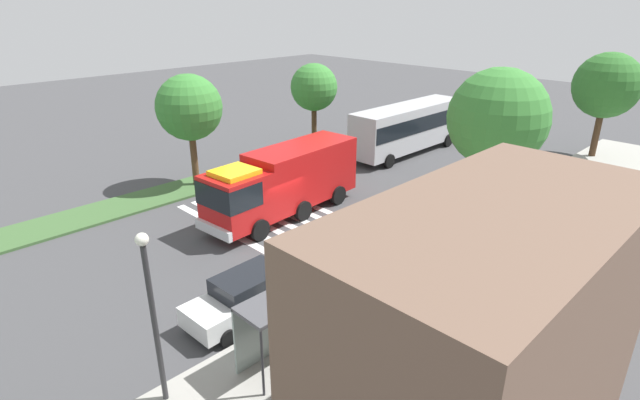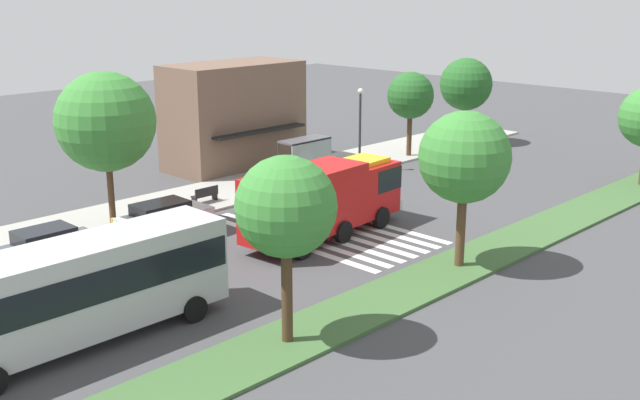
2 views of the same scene
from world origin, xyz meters
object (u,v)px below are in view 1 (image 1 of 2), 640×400
(sidewalk_tree_far_west, at_px, (607,86))
(median_tree_far_west, at_px, (314,88))
(street_lamp, at_px, (152,305))
(bench_west_of_shelter, at_px, (427,256))
(bus_stop_shelter, at_px, (284,309))
(parked_car_west, at_px, (489,177))
(fire_hydrant, at_px, (478,210))
(parked_car_mid, at_px, (433,204))
(transit_bus, at_px, (408,125))
(bench_near_shelter, at_px, (363,294))
(sidewalk_tree_west, at_px, (498,118))
(parked_car_east, at_px, (246,295))
(median_tree_west, at_px, (189,108))
(fire_truck, at_px, (281,181))

(sidewalk_tree_far_west, bearing_deg, median_tree_far_west, -48.25)
(street_lamp, bearing_deg, bench_west_of_shelter, 175.43)
(bus_stop_shelter, relative_size, sidewalk_tree_far_west, 0.47)
(bench_west_of_shelter, bearing_deg, sidewalk_tree_far_west, -178.56)
(parked_car_west, xyz_separation_m, fire_hydrant, (4.30, 1.70, -0.39))
(parked_car_west, bearing_deg, parked_car_mid, 0.17)
(transit_bus, distance_m, bench_near_shelter, 21.22)
(street_lamp, bearing_deg, parked_car_west, -175.52)
(parked_car_mid, xyz_separation_m, sidewalk_tree_west, (-1.60, 2.20, 4.77))
(parked_car_east, distance_m, median_tree_far_west, 21.70)
(parked_car_east, height_order, median_tree_west, median_tree_west)
(fire_hydrant, bearing_deg, sidewalk_tree_far_west, 178.23)
(parked_car_west, xyz_separation_m, street_lamp, (22.96, 1.80, 2.52))
(parked_car_west, relative_size, median_tree_far_west, 0.66)
(bus_stop_shelter, xyz_separation_m, bench_west_of_shelter, (-8.29, -0.02, -1.30))
(transit_bus, height_order, median_tree_far_west, median_tree_far_west)
(sidewalk_tree_far_west, bearing_deg, fire_hydrant, -1.77)
(parked_car_east, bearing_deg, median_tree_far_west, -143.07)
(transit_bus, distance_m, sidewalk_tree_far_west, 14.17)
(parked_car_mid, bearing_deg, bench_near_shelter, 18.57)
(transit_bus, xyz_separation_m, bench_west_of_shelter, (13.75, 11.07, -1.58))
(parked_car_east, bearing_deg, fire_truck, -140.96)
(fire_truck, relative_size, median_tree_west, 1.43)
(bench_west_of_shelter, xyz_separation_m, street_lamp, (12.13, -0.97, 2.81))
(sidewalk_tree_west, bearing_deg, median_tree_west, -63.08)
(fire_truck, relative_size, median_tree_far_west, 1.50)
(parked_car_east, xyz_separation_m, fire_hydrant, (-14.30, 1.70, -0.39))
(parked_car_mid, bearing_deg, sidewalk_tree_west, 127.45)
(median_tree_far_west, bearing_deg, fire_truck, 37.36)
(parked_car_east, xyz_separation_m, bench_west_of_shelter, (-7.77, 2.77, -0.29))
(bench_west_of_shelter, relative_size, sidewalk_tree_far_west, 0.21)
(fire_truck, height_order, transit_bus, transit_bus)
(median_tree_west, bearing_deg, bus_stop_shelter, 67.70)
(parked_car_west, xyz_separation_m, bus_stop_shelter, (19.12, 2.79, 1.01))
(bus_stop_shelter, bearing_deg, median_tree_far_west, -136.53)
(bench_near_shelter, relative_size, sidewalk_tree_far_west, 0.21)
(parked_car_west, xyz_separation_m, median_tree_far_west, (2.04, -13.41, 4.10))
(bench_near_shelter, bearing_deg, sidewalk_tree_far_west, -178.79)
(transit_bus, bearing_deg, bus_stop_shelter, -153.17)
(parked_car_mid, bearing_deg, parked_car_east, 1.39)
(parked_car_west, height_order, sidewalk_tree_far_west, sidewalk_tree_far_west)
(fire_truck, distance_m, median_tree_west, 7.95)
(bus_stop_shelter, bearing_deg, parked_car_mid, -167.88)
(transit_bus, bearing_deg, bench_near_shelter, -148.33)
(parked_car_west, distance_m, median_tree_far_west, 14.16)
(parked_car_west, height_order, bench_west_of_shelter, parked_car_west)
(parked_car_east, distance_m, sidewalk_tree_far_west, 30.90)
(fire_truck, xyz_separation_m, parked_car_east, (6.97, 6.08, -1.16))
(transit_bus, xyz_separation_m, street_lamp, (25.88, 10.10, 1.23))
(sidewalk_tree_far_west, distance_m, median_tree_west, 28.94)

